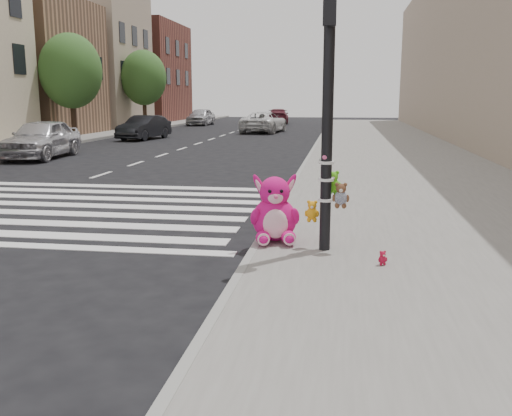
% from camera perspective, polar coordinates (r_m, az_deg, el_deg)
% --- Properties ---
extents(ground, '(120.00, 120.00, 0.00)m').
position_cam_1_polar(ground, '(7.45, -14.30, -7.88)').
color(ground, black).
rests_on(ground, ground).
extents(sidewalk_near, '(7.00, 80.00, 0.14)m').
position_cam_1_polar(sidewalk_near, '(16.77, 16.03, 2.77)').
color(sidewalk_near, slate).
rests_on(sidewalk_near, ground).
extents(sidewalk_far, '(6.00, 80.00, 0.14)m').
position_cam_1_polar(sidewalk_far, '(31.18, -23.08, 5.99)').
color(sidewalk_far, slate).
rests_on(sidewalk_far, ground).
extents(curb_edge, '(0.12, 80.00, 0.15)m').
position_cam_1_polar(curb_edge, '(16.68, 4.19, 3.13)').
color(curb_edge, gray).
rests_on(curb_edge, ground).
extents(crosswalk, '(11.00, 6.00, 0.01)m').
position_cam_1_polar(crosswalk, '(13.98, -23.12, 0.44)').
color(crosswalk, silver).
rests_on(crosswalk, ground).
extents(bld_far_c, '(6.00, 8.00, 8.00)m').
position_cam_1_polar(bld_far_c, '(37.32, -21.33, 12.87)').
color(bld_far_c, '#946B4F').
rests_on(bld_far_c, ground).
extents(bld_far_d, '(6.00, 8.00, 10.00)m').
position_cam_1_polar(bld_far_d, '(45.41, -15.64, 14.03)').
color(bld_far_d, gray).
rests_on(bld_far_d, ground).
extents(bld_far_e, '(6.00, 10.00, 9.00)m').
position_cam_1_polar(bld_far_e, '(55.61, -10.88, 13.11)').
color(bld_far_e, brown).
rests_on(bld_far_e, ground).
extents(signal_pole, '(0.66, 0.49, 4.00)m').
position_cam_1_polar(signal_pole, '(8.30, 7.25, 7.33)').
color(signal_pole, black).
rests_on(signal_pole, sidewalk_near).
extents(tree_far_b, '(3.20, 3.20, 5.44)m').
position_cam_1_polar(tree_far_b, '(31.76, -18.03, 12.88)').
color(tree_far_b, '#382619').
rests_on(tree_far_b, sidewalk_far).
extents(tree_far_c, '(3.20, 3.20, 5.44)m').
position_cam_1_polar(tree_far_c, '(41.90, -11.18, 12.65)').
color(tree_far_c, '#382619').
rests_on(tree_far_c, sidewalk_far).
extents(pink_bunny, '(0.80, 0.89, 1.09)m').
position_cam_1_polar(pink_bunny, '(8.88, 1.87, -0.57)').
color(pink_bunny, '#DA1278').
rests_on(pink_bunny, sidewalk_near).
extents(red_teddy, '(0.16, 0.14, 0.20)m').
position_cam_1_polar(red_teddy, '(7.89, 12.54, -4.90)').
color(red_teddy, '#BA1233').
rests_on(red_teddy, sidewalk_near).
extents(car_silver_far, '(2.14, 4.59, 1.52)m').
position_cam_1_polar(car_silver_far, '(23.82, -20.67, 6.51)').
color(car_silver_far, silver).
rests_on(car_silver_far, ground).
extents(car_dark_far, '(2.04, 4.21, 1.33)m').
position_cam_1_polar(car_dark_far, '(32.64, -11.12, 7.90)').
color(car_dark_far, black).
rests_on(car_dark_far, ground).
extents(car_white_near, '(2.82, 5.14, 1.37)m').
position_cam_1_polar(car_white_near, '(38.19, 0.79, 8.57)').
color(car_white_near, silver).
rests_on(car_white_near, ground).
extents(car_maroon_near, '(2.26, 4.62, 1.29)m').
position_cam_1_polar(car_maroon_near, '(50.83, 2.21, 9.16)').
color(car_maroon_near, '#551823').
rests_on(car_maroon_near, ground).
extents(car_silver_deep, '(1.82, 4.22, 1.42)m').
position_cam_1_polar(car_silver_deep, '(48.23, -5.54, 9.08)').
color(car_silver_deep, silver).
rests_on(car_silver_deep, ground).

